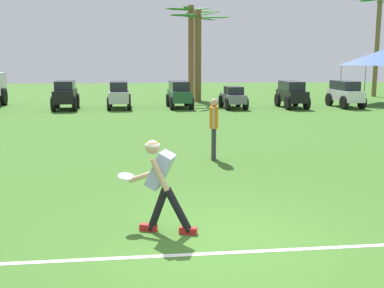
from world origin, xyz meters
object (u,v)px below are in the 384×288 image
object	(u,v)px
frisbee_thrower	(161,181)
parked_car_slot_d	(233,97)
parked_car_slot_b	(119,94)
parked_car_slot_c	(179,94)
parked_car_slot_f	(345,93)
palm_tree_right_of_centre	(378,33)
palm_tree_left_of_centre	(198,48)
event_tent	(384,57)
teammate_near_sideline	(214,123)
parked_car_slot_e	(292,94)
frisbee_in_flight	(126,176)
parked_car_slot_a	(65,94)
palm_tree_far_left	(191,42)

from	to	relation	value
frisbee_thrower	parked_car_slot_d	bearing A→B (deg)	77.73
parked_car_slot_b	parked_car_slot_c	xyz separation A→B (m)	(3.01, 0.05, 0.00)
parked_car_slot_f	parked_car_slot_b	bearing A→B (deg)	178.76
palm_tree_right_of_centre	palm_tree_left_of_centre	bearing A→B (deg)	-166.16
frisbee_thrower	event_tent	bearing A→B (deg)	57.07
teammate_near_sideline	parked_car_slot_c	world-z (taller)	teammate_near_sideline
parked_car_slot_b	parked_car_slot_e	size ratio (longest dim) A/B	1.00
palm_tree_left_of_centre	event_tent	bearing A→B (deg)	-10.18
parked_car_slot_e	palm_tree_right_of_centre	distance (m)	10.12
frisbee_in_flight	teammate_near_sideline	bearing A→B (deg)	67.80
frisbee_thrower	parked_car_slot_e	world-z (taller)	frisbee_thrower
parked_car_slot_e	frisbee_in_flight	bearing A→B (deg)	-113.44
parked_car_slot_a	parked_car_slot_c	size ratio (longest dim) A/B	0.98
teammate_near_sideline	parked_car_slot_c	xyz separation A→B (m)	(-0.36, 12.37, -0.22)
teammate_near_sideline	parked_car_slot_b	xyz separation A→B (m)	(-3.37, 12.32, -0.22)
teammate_near_sideline	frisbee_in_flight	bearing A→B (deg)	-112.20
parked_car_slot_d	palm_tree_far_left	bearing A→B (deg)	106.60
parked_car_slot_d	teammate_near_sideline	bearing A→B (deg)	-101.04
parked_car_slot_c	parked_car_slot_d	size ratio (longest dim) A/B	1.10
frisbee_thrower	palm_tree_far_left	distance (m)	22.94
parked_car_slot_a	parked_car_slot_e	distance (m)	11.27
parked_car_slot_f	event_tent	size ratio (longest dim) A/B	0.71
parked_car_slot_a	palm_tree_far_left	distance (m)	9.08
event_tent	parked_car_slot_b	bearing A→B (deg)	-174.48
parked_car_slot_c	teammate_near_sideline	bearing A→B (deg)	-88.34
palm_tree_right_of_centre	frisbee_thrower	bearing A→B (deg)	-120.63
parked_car_slot_f	palm_tree_left_of_centre	distance (m)	8.35
frisbee_thrower	parked_car_slot_b	world-z (taller)	frisbee_thrower
parked_car_slot_d	palm_tree_left_of_centre	bearing A→B (deg)	112.47
frisbee_thrower	event_tent	size ratio (longest dim) A/B	0.40
parked_car_slot_d	parked_car_slot_f	world-z (taller)	parked_car_slot_f
parked_car_slot_b	palm_tree_left_of_centre	bearing A→B (deg)	36.83
parked_car_slot_e	palm_tree_left_of_centre	size ratio (longest dim) A/B	0.48
parked_car_slot_f	palm_tree_far_left	bearing A→B (deg)	143.31
parked_car_slot_a	event_tent	world-z (taller)	event_tent
frisbee_in_flight	parked_car_slot_e	distance (m)	18.13
frisbee_thrower	palm_tree_right_of_centre	bearing A→B (deg)	59.37
frisbee_in_flight	parked_car_slot_d	xyz separation A→B (m)	(4.22, 16.53, -0.21)
frisbee_thrower	parked_car_slot_c	bearing A→B (deg)	86.72
frisbee_thrower	parked_car_slot_f	xyz separation A→B (m)	(9.47, 17.10, -0.07)
parked_car_slot_e	palm_tree_far_left	bearing A→B (deg)	129.66
parked_car_slot_e	palm_tree_right_of_centre	size ratio (longest dim) A/B	0.38
frisbee_in_flight	parked_car_slot_c	distance (m)	17.09
parked_car_slot_b	parked_car_slot_e	xyz separation A→B (m)	(8.68, -0.34, 0.00)
parked_car_slot_a	parked_car_slot_e	size ratio (longest dim) A/B	0.99
frisbee_thrower	parked_car_slot_a	bearing A→B (deg)	105.15
parked_car_slot_c	event_tent	distance (m)	11.34
parked_car_slot_f	parked_car_slot_a	bearing A→B (deg)	-179.59
parked_car_slot_e	parked_car_slot_c	bearing A→B (deg)	176.11
frisbee_in_flight	teammate_near_sideline	xyz separation A→B (m)	(1.90, 4.65, 0.16)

